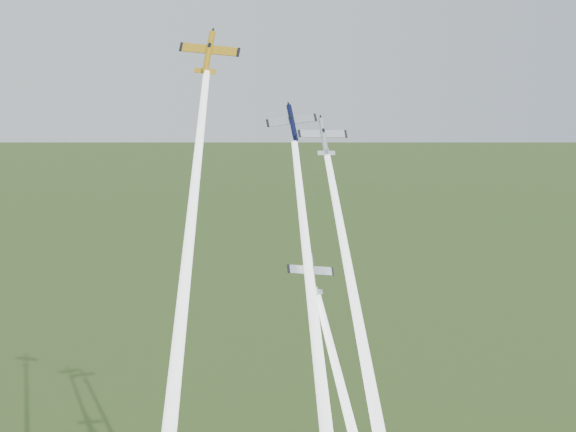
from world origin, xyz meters
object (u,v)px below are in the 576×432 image
object	(u,v)px
plane_navy	(292,123)
plane_silver_right	(324,137)
plane_silver_low	(312,273)
plane_yellow	(209,52)

from	to	relation	value
plane_navy	plane_silver_right	bearing A→B (deg)	-14.75
plane_navy	plane_silver_low	distance (m)	23.26
plane_silver_right	plane_silver_low	distance (m)	21.30
plane_yellow	plane_silver_right	xyz separation A→B (m)	(16.70, -2.05, -12.27)
plane_yellow	plane_silver_right	bearing A→B (deg)	13.55
plane_yellow	plane_silver_low	bearing A→B (deg)	-26.32
plane_silver_right	plane_navy	bearing A→B (deg)	159.42
plane_navy	plane_yellow	bearing A→B (deg)	-176.58
plane_silver_right	plane_silver_low	bearing A→B (deg)	-115.75
plane_yellow	plane_silver_low	distance (m)	34.68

